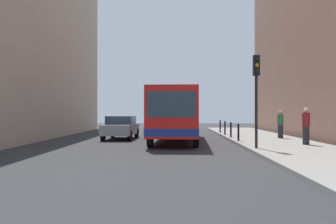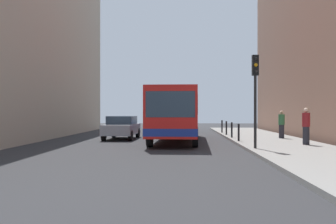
{
  "view_description": "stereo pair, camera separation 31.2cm",
  "coord_description": "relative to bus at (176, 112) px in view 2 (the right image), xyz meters",
  "views": [
    {
      "loc": [
        -0.02,
        -19.73,
        1.75
      ],
      "look_at": [
        -0.43,
        1.51,
        1.74
      ],
      "focal_mm": 41.8,
      "sensor_mm": 36.0,
      "label": 1
    },
    {
      "loc": [
        0.29,
        -19.72,
        1.75
      ],
      "look_at": [
        -0.43,
        1.51,
        1.74
      ],
      "focal_mm": 41.8,
      "sensor_mm": 36.0,
      "label": 2
    }
  ],
  "objects": [
    {
      "name": "sidewalk",
      "position": [
        5.39,
        -3.62,
        -1.65
      ],
      "size": [
        4.4,
        40.0,
        0.15
      ],
      "primitive_type": "cube",
      "color": "gray",
      "rests_on": "ground"
    },
    {
      "name": "pedestrian_near_signal",
      "position": [
        6.37,
        -4.09,
        -0.67
      ],
      "size": [
        0.38,
        0.38,
        1.8
      ],
      "rotation": [
        0.0,
        0.0,
        5.71
      ],
      "color": "#26262D",
      "rests_on": "sidewalk"
    },
    {
      "name": "traffic_light",
      "position": [
        3.54,
        -6.06,
        1.28
      ],
      "size": [
        0.28,
        0.33,
        4.1
      ],
      "color": "black",
      "rests_on": "sidewalk"
    },
    {
      "name": "bollard_farthest",
      "position": [
        3.44,
        7.0,
        -1.1
      ],
      "size": [
        0.11,
        0.11,
        0.95
      ],
      "primitive_type": "cylinder",
      "color": "black",
      "rests_on": "sidewalk"
    },
    {
      "name": "bollard_far",
      "position": [
        3.44,
        4.08,
        -1.1
      ],
      "size": [
        0.11,
        0.11,
        0.95
      ],
      "primitive_type": "cylinder",
      "color": "black",
      "rests_on": "sidewalk"
    },
    {
      "name": "ground_plane",
      "position": [
        -0.01,
        -3.62,
        -1.73
      ],
      "size": [
        80.0,
        80.0,
        0.0
      ],
      "primitive_type": "plane",
      "color": "#2D2D30"
    },
    {
      "name": "bollard_mid",
      "position": [
        3.44,
        1.15,
        -1.1
      ],
      "size": [
        0.11,
        0.11,
        0.95
      ],
      "primitive_type": "cylinder",
      "color": "black",
      "rests_on": "sidewalk"
    },
    {
      "name": "car_beside_bus",
      "position": [
        -3.54,
        1.67,
        -0.94
      ],
      "size": [
        1.99,
        4.46,
        1.48
      ],
      "rotation": [
        0.0,
        0.0,
        3.11
      ],
      "color": "#A5A8AD",
      "rests_on": "ground"
    },
    {
      "name": "bus",
      "position": [
        0.0,
        0.0,
        0.0
      ],
      "size": [
        2.94,
        11.11,
        3.0
      ],
      "rotation": [
        0.0,
        0.0,
        3.1
      ],
      "color": "red",
      "rests_on": "ground"
    },
    {
      "name": "pedestrian_mid_sidewalk",
      "position": [
        6.38,
        0.61,
        -0.74
      ],
      "size": [
        0.38,
        0.38,
        1.67
      ],
      "rotation": [
        0.0,
        0.0,
        1.34
      ],
      "color": "#26262D",
      "rests_on": "sidewalk"
    },
    {
      "name": "bollard_near",
      "position": [
        3.44,
        -1.77,
        -1.1
      ],
      "size": [
        0.11,
        0.11,
        0.95
      ],
      "primitive_type": "cylinder",
      "color": "black",
      "rests_on": "sidewalk"
    },
    {
      "name": "car_behind_bus",
      "position": [
        0.0,
        10.37,
        -0.94
      ],
      "size": [
        2.05,
        4.49,
        1.48
      ],
      "rotation": [
        0.0,
        0.0,
        3.09
      ],
      "color": "navy",
      "rests_on": "ground"
    }
  ]
}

